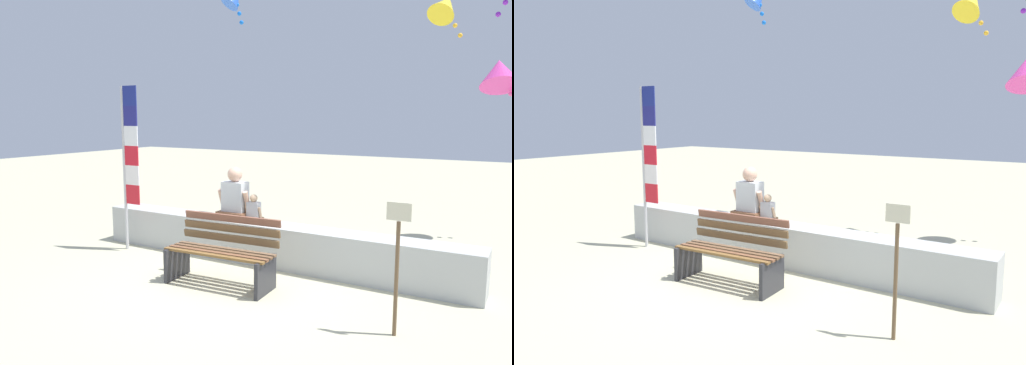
# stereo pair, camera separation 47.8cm
# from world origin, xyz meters

# --- Properties ---
(ground_plane) EXTENTS (40.00, 40.00, 0.00)m
(ground_plane) POSITION_xyz_m (0.00, 0.00, 0.00)
(ground_plane) COLOR #C0BB99
(seawall_ledge) EXTENTS (5.99, 0.49, 0.61)m
(seawall_ledge) POSITION_xyz_m (0.00, 0.93, 0.31)
(seawall_ledge) COLOR #B9BBB7
(seawall_ledge) RESTS_ON ground
(park_bench) EXTENTS (1.49, 0.70, 0.88)m
(park_bench) POSITION_xyz_m (-0.08, -0.15, 0.41)
(park_bench) COLOR brown
(park_bench) RESTS_ON ground
(person_adult) EXTENTS (0.53, 0.39, 0.81)m
(person_adult) POSITION_xyz_m (-0.58, 0.92, 0.93)
(person_adult) COLOR brown
(person_adult) RESTS_ON seawall_ledge
(person_child) EXTENTS (0.27, 0.20, 0.42)m
(person_child) POSITION_xyz_m (-0.24, 0.92, 0.77)
(person_child) COLOR brown
(person_child) RESTS_ON seawall_ledge
(flag_banner) EXTENTS (0.33, 0.05, 2.67)m
(flag_banner) POSITION_xyz_m (-2.30, 0.42, 1.55)
(flag_banner) COLOR #B7B7BC
(flag_banner) RESTS_ON ground
(kite_magenta) EXTENTS (0.85, 0.95, 1.13)m
(kite_magenta) POSITION_xyz_m (2.71, 4.24, 2.92)
(kite_magenta) COLOR #DB3D9E
(kite_yellow) EXTENTS (0.64, 0.78, 0.92)m
(kite_yellow) POSITION_xyz_m (1.76, 4.26, 4.13)
(kite_yellow) COLOR yellow
(sign_post) EXTENTS (0.24, 0.04, 1.37)m
(sign_post) POSITION_xyz_m (2.27, -0.52, 0.80)
(sign_post) COLOR brown
(sign_post) RESTS_ON ground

